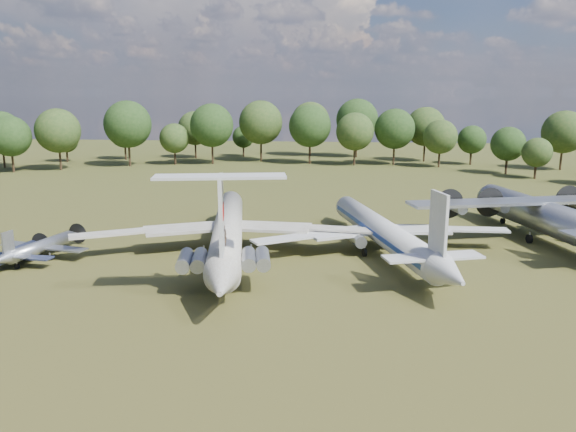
# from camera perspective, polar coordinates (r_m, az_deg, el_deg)

# --- Properties ---
(ground) EXTENTS (300.00, 300.00, 0.00)m
(ground) POSITION_cam_1_polar(r_m,az_deg,el_deg) (65.00, -6.66, -3.64)
(ground) COLOR #2B4115
(ground) RESTS_ON ground
(il62_airliner) EXTENTS (42.30, 50.61, 4.41)m
(il62_airliner) POSITION_cam_1_polar(r_m,az_deg,el_deg) (63.42, -6.13, -1.97)
(il62_airliner) COLOR silver
(il62_airliner) RESTS_ON ground
(tu104_jet) EXTENTS (40.21, 46.90, 4.00)m
(tu104_jet) POSITION_cam_1_polar(r_m,az_deg,el_deg) (64.41, 9.56, -2.04)
(tu104_jet) COLOR silver
(tu104_jet) RESTS_ON ground
(an12_transport) EXTENTS (42.66, 45.42, 4.97)m
(an12_transport) POSITION_cam_1_polar(r_m,az_deg,el_deg) (75.85, 24.55, -0.44)
(an12_transport) COLOR #A2A5AA
(an12_transport) RESTS_ON ground
(small_prop_west) EXTENTS (10.40, 13.50, 1.87)m
(small_prop_west) POSITION_cam_1_polar(r_m,az_deg,el_deg) (65.57, -26.59, -3.92)
(small_prop_west) COLOR black
(small_prop_west) RESTS_ON ground
(small_prop_northwest) EXTENTS (12.90, 15.87, 2.07)m
(small_prop_northwest) POSITION_cam_1_polar(r_m,az_deg,el_deg) (67.46, -23.78, -3.13)
(small_prop_northwest) COLOR #A6A9AE
(small_prop_northwest) RESTS_ON ground
(person_on_il62) EXTENTS (0.84, 0.76, 1.92)m
(person_on_il62) POSITION_cam_1_polar(r_m,az_deg,el_deg) (50.67, -6.60, -1.96)
(person_on_il62) COLOR #956B4C
(person_on_il62) RESTS_ON il62_airliner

